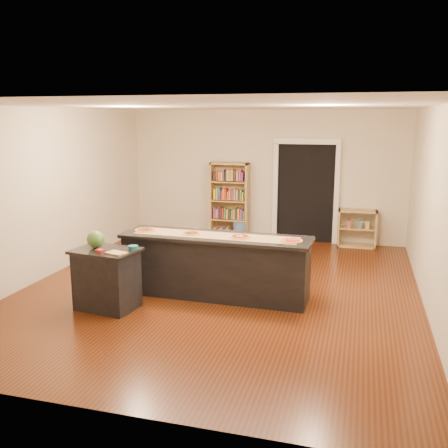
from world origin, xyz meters
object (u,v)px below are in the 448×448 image
(kitchen_island, at_px, (216,266))
(low_shelf, at_px, (357,228))
(waste_bin, at_px, (240,231))
(bookshelf, at_px, (229,201))
(side_counter, at_px, (107,279))
(watermelon, at_px, (96,239))

(kitchen_island, xyz_separation_m, low_shelf, (1.99, 3.59, -0.08))
(waste_bin, bearing_deg, bookshelf, 154.08)
(kitchen_island, xyz_separation_m, side_counter, (-1.32, -0.89, -0.04))
(kitchen_island, distance_m, bookshelf, 3.70)
(kitchen_island, height_order, watermelon, watermelon)
(bookshelf, xyz_separation_m, low_shelf, (2.74, -0.02, -0.45))
(watermelon, bearing_deg, kitchen_island, 29.40)
(side_counter, distance_m, waste_bin, 4.45)
(side_counter, height_order, waste_bin, side_counter)
(low_shelf, relative_size, waste_bin, 1.94)
(low_shelf, height_order, watermelon, watermelon)
(bookshelf, relative_size, low_shelf, 2.16)
(low_shelf, bearing_deg, side_counter, -126.55)
(low_shelf, xyz_separation_m, watermelon, (-3.49, -4.43, 0.59))
(side_counter, height_order, watermelon, watermelon)
(kitchen_island, relative_size, low_shelf, 3.63)
(bookshelf, distance_m, waste_bin, 0.71)
(side_counter, relative_size, watermelon, 3.55)
(kitchen_island, height_order, bookshelf, bookshelf)
(low_shelf, bearing_deg, waste_bin, -177.34)
(side_counter, bearing_deg, kitchen_island, 41.64)
(side_counter, bearing_deg, low_shelf, 61.20)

